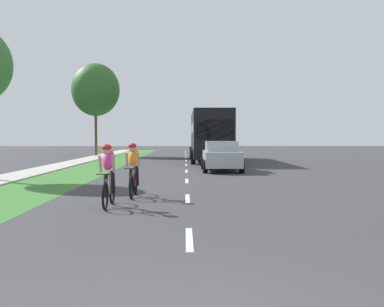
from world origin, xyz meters
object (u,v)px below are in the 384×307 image
Objects in this scene: cyclist_trailing at (133,169)px; bus_black at (209,134)px; cyclist_lead at (108,175)px; sedan_silver at (221,156)px; street_tree_far at (96,90)px.

cyclist_trailing is 0.15× the size of bus_black.
cyclist_trailing is 19.73m from bus_black.
cyclist_lead is at bearing -102.11° from cyclist_trailing.
sedan_silver is 0.37× the size of bus_black.
street_tree_far reaches higher than sedan_silver.
sedan_silver is 21.40m from street_tree_far.
sedan_silver is 9.51m from bus_black.
cyclist_lead is 0.40× the size of sedan_silver.
cyclist_lead is at bearing -99.80° from bus_black.
sedan_silver is at bearing -61.26° from street_tree_far.
street_tree_far is (-6.60, 28.19, 5.20)m from cyclist_trailing.
bus_black is (3.68, 21.31, 1.17)m from cyclist_lead.
cyclist_trailing is at bearing -99.58° from bus_black.
street_tree_far is (-6.20, 30.07, 5.20)m from cyclist_lead.
cyclist_trailing is at bearing -108.64° from sedan_silver.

